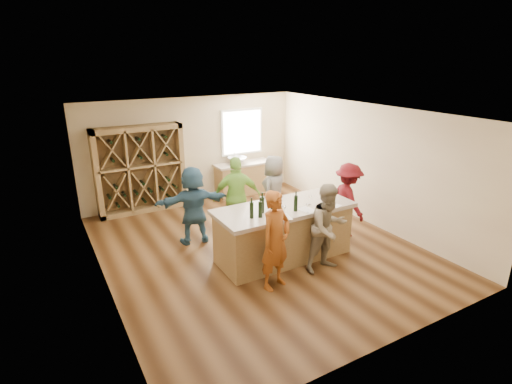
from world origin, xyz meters
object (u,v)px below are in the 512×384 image
person_near_right (328,228)px  wine_bottle_e (279,204)px  person_near_left (276,240)px  wine_bottle_f (296,203)px  person_far_right (274,191)px  person_far_mid (237,197)px  wine_rack (140,170)px  wine_bottle_c (262,205)px  wine_bottle_a (252,210)px  person_server (348,200)px  wine_bottle_b (260,209)px  person_far_left (193,205)px  wine_bottle_d (272,207)px  tasting_counter_base (284,234)px

person_near_right → wine_bottle_e: bearing=137.6°
person_near_left → wine_bottle_f: 0.98m
wine_bottle_e → person_far_right: (0.94, 1.67, -0.39)m
person_far_mid → wine_rack: bearing=-40.8°
wine_rack → wine_bottle_c: (1.22, -3.97, 0.14)m
person_near_right → person_far_right: person_far_right is taller
wine_bottle_c → wine_bottle_f: (0.58, -0.23, -0.01)m
person_far_mid → wine_bottle_f: size_ratio=5.98×
wine_bottle_a → person_far_mid: 1.69m
person_near_right → person_server: person_near_right is taller
wine_bottle_b → wine_bottle_c: bearing=50.4°
person_far_left → wine_bottle_e: bearing=129.1°
wine_bottle_b → person_near_left: size_ratio=0.17×
wine_bottle_d → person_far_left: bearing=116.2°
wine_bottle_c → tasting_counter_base: bearing=7.3°
wine_bottle_e → person_far_right: person_far_right is taller
wine_bottle_c → wine_bottle_e: 0.32m
wine_bottle_d → person_far_left: (-0.86, 1.75, -0.37)m
person_near_left → person_far_mid: size_ratio=0.98×
wine_bottle_e → person_near_left: (-0.47, -0.62, -0.35)m
wine_bottle_e → person_server: person_server is taller
wine_bottle_f → person_near_right: bearing=-51.6°
wine_bottle_c → wine_bottle_f: size_ratio=1.04×
person_far_right → wine_bottle_f: (-0.65, -1.78, 0.39)m
wine_bottle_b → wine_bottle_e: bearing=5.8°
wine_rack → wine_bottle_f: wine_rack is taller
wine_rack → wine_bottle_a: wine_rack is taller
person_server → wine_bottle_f: person_server is taller
wine_bottle_e → person_far_right: bearing=60.7°
tasting_counter_base → person_near_left: (-0.71, -0.81, 0.37)m
wine_bottle_d → person_near_right: 1.09m
wine_bottle_b → person_far_mid: person_far_mid is taller
wine_rack → wine_bottle_b: bearing=-75.4°
person_server → wine_bottle_e: bearing=110.5°
wine_bottle_b → wine_bottle_c: wine_bottle_c is taller
wine_bottle_a → wine_bottle_f: (0.87, -0.11, 0.00)m
person_near_left → person_far_mid: person_far_mid is taller
person_far_mid → wine_bottle_e: bearing=112.0°
wine_bottle_d → wine_bottle_f: 0.47m
wine_rack → person_far_left: 2.43m
person_far_left → person_near_left: bearing=111.8°
tasting_counter_base → wine_bottle_d: 0.85m
tasting_counter_base → person_near_left: person_near_left is taller
person_near_left → person_near_right: 1.15m
wine_bottle_c → wine_bottle_f: 0.63m
wine_bottle_c → person_near_left: person_near_left is taller
person_server → person_far_mid: size_ratio=0.92×
person_near_left → person_server: size_ratio=1.06×
person_far_right → wine_bottle_b: bearing=19.8°
wine_rack → wine_bottle_d: (1.34, -4.12, 0.11)m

